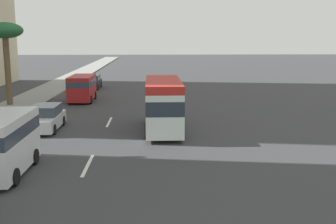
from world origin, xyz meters
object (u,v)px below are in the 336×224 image
Objects in this scene: van_lead at (82,87)px; minibus_sixth at (163,103)px; car_fourth at (46,118)px; car_third at (92,82)px; van_fifth at (1,141)px; palm_tree at (5,35)px.

minibus_sixth reaches higher than van_lead.
car_fourth is 7.58m from minibus_sixth.
van_lead reaches higher than car_fourth.
minibus_sixth is (-21.27, -7.51, 1.00)m from car_third.
van_fifth reaches higher than van_lead.
van_fifth is at bearing 2.28° from car_fourth.
car_fourth is 8.55m from van_fifth.
van_lead is at bearing 2.57° from car_third.
car_fourth is at bearing -1.93° from van_lead.
van_lead is 11.52m from car_fourth.
van_fifth is 19.08m from palm_tree.
minibus_sixth is at bearing 30.44° from van_lead.
car_fourth is at bearing 0.07° from car_third.
van_fifth is (-20.01, 0.05, 0.12)m from van_lead.
van_lead is at bearing -67.62° from palm_tree.
van_fifth is at bearing 0.71° from car_third.
minibus_sixth is (7.93, -7.15, 0.29)m from van_fifth.
palm_tree reaches higher than van_fifth.
car_third is at bearing 19.44° from minibus_sixth.
car_third is 20.69m from car_fourth.
car_third is (9.20, 0.41, -0.60)m from van_lead.
van_lead is 9.23m from car_third.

